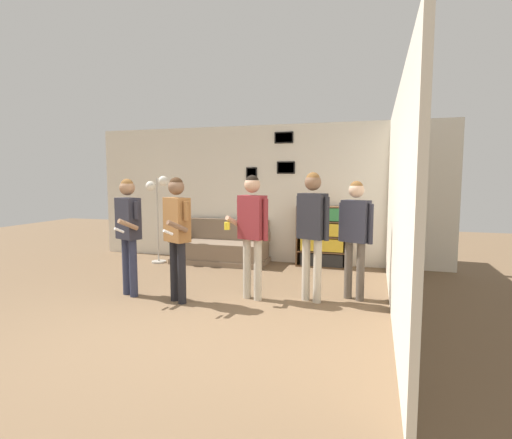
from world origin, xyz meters
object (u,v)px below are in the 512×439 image
(bookshelf, at_px, (322,237))
(person_player_foreground_center, at_px, (177,226))
(person_spectator_near_bookshelf, at_px, (312,222))
(person_watcher_holding_cup, at_px, (252,223))
(floor_lamp, at_px, (157,197))
(person_spectator_far_right, at_px, (355,228))
(person_player_foreground_left, at_px, (128,225))
(couch, at_px, (221,248))

(bookshelf, bearing_deg, person_player_foreground_center, -120.02)
(person_spectator_near_bookshelf, bearing_deg, person_watcher_holding_cup, -170.38)
(bookshelf, xyz_separation_m, floor_lamp, (-3.15, -0.56, 0.74))
(person_spectator_near_bookshelf, height_order, person_spectator_far_right, person_spectator_near_bookshelf)
(person_player_foreground_left, bearing_deg, bookshelf, 48.12)
(floor_lamp, height_order, person_player_foreground_center, floor_lamp)
(person_player_foreground_left, bearing_deg, floor_lamp, 110.17)
(couch, xyz_separation_m, person_spectator_near_bookshelf, (2.10, -1.98, 0.80))
(person_player_foreground_left, distance_m, person_watcher_holding_cup, 1.75)
(floor_lamp, relative_size, person_watcher_holding_cup, 1.00)
(floor_lamp, distance_m, person_player_foreground_left, 2.25)
(couch, distance_m, person_player_foreground_left, 2.59)
(couch, distance_m, person_spectator_near_bookshelf, 3.00)
(bookshelf, distance_m, person_spectator_far_right, 2.09)
(bookshelf, xyz_separation_m, person_spectator_near_bookshelf, (0.14, -2.18, 0.51))
(person_player_foreground_left, xyz_separation_m, person_player_foreground_center, (0.80, -0.08, 0.02))
(bookshelf, distance_m, floor_lamp, 3.28)
(bookshelf, relative_size, person_player_foreground_center, 0.68)
(bookshelf, bearing_deg, person_spectator_far_right, -70.52)
(floor_lamp, height_order, person_watcher_holding_cup, floor_lamp)
(bookshelf, xyz_separation_m, person_player_foreground_center, (-1.58, -2.73, 0.46))
(floor_lamp, xyz_separation_m, person_player_foreground_left, (0.77, -2.10, -0.29))
(floor_lamp, xyz_separation_m, person_spectator_near_bookshelf, (3.29, -1.63, -0.23))
(bookshelf, height_order, person_watcher_holding_cup, person_watcher_holding_cup)
(person_watcher_holding_cup, distance_m, person_spectator_near_bookshelf, 0.81)
(person_player_foreground_left, xyz_separation_m, person_spectator_near_bookshelf, (2.52, 0.47, 0.06))
(person_player_foreground_left, bearing_deg, person_watcher_holding_cup, 11.03)
(person_player_foreground_left, xyz_separation_m, person_spectator_far_right, (3.06, 0.72, -0.02))
(couch, bearing_deg, person_spectator_near_bookshelf, -43.33)
(person_spectator_near_bookshelf, bearing_deg, person_player_foreground_center, -162.21)
(couch, relative_size, floor_lamp, 1.09)
(floor_lamp, relative_size, person_player_foreground_left, 1.03)
(floor_lamp, xyz_separation_m, person_spectator_far_right, (3.83, -1.37, -0.31))
(person_player_foreground_center, distance_m, person_watcher_holding_cup, 1.01)
(person_spectator_near_bookshelf, bearing_deg, floor_lamp, 153.66)
(floor_lamp, distance_m, person_watcher_holding_cup, 3.06)
(bookshelf, bearing_deg, person_player_foreground_left, -131.88)
(bookshelf, bearing_deg, person_spectator_near_bookshelf, -86.46)
(person_spectator_far_right, bearing_deg, person_player_foreground_center, -160.49)
(person_player_foreground_left, height_order, person_spectator_near_bookshelf, person_spectator_near_bookshelf)
(floor_lamp, height_order, person_player_foreground_left, floor_lamp)
(person_player_foreground_left, height_order, person_player_foreground_center, person_player_foreground_center)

